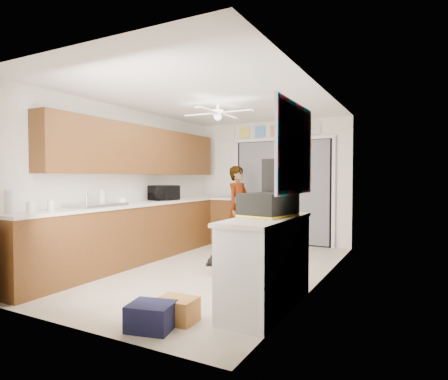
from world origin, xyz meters
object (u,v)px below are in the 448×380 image
at_px(cup, 122,201).
at_px(man, 238,207).
at_px(soap_bottle, 102,195).
at_px(cardboard_box, 177,310).
at_px(microwave, 164,193).
at_px(suitcase, 269,205).
at_px(dog, 227,258).
at_px(navy_crate, 151,316).
at_px(paper_towel_roll, 10,201).

bearing_deg(cup, man, 67.44).
xyz_separation_m(soap_bottle, cardboard_box, (2.17, -1.18, -0.97)).
bearing_deg(cardboard_box, microwave, 129.20).
relative_size(suitcase, dog, 1.16).
distance_m(microwave, cup, 1.18).
bearing_deg(soap_bottle, navy_crate, -34.75).
xyz_separation_m(microwave, soap_bottle, (-0.12, -1.35, 0.01)).
relative_size(cup, dog, 0.26).
bearing_deg(dog, soap_bottle, -137.04).
bearing_deg(dog, navy_crate, -59.71).
bearing_deg(microwave, navy_crate, -127.65).
bearing_deg(suitcase, soap_bottle, -175.74).
distance_m(navy_crate, man, 3.92).
distance_m(microwave, dog, 1.94).
relative_size(soap_bottle, cardboard_box, 0.81).
height_order(soap_bottle, cardboard_box, soap_bottle).
bearing_deg(cup, microwave, 95.96).
bearing_deg(navy_crate, soap_bottle, 145.25).
relative_size(suitcase, cardboard_box, 1.60).
xyz_separation_m(paper_towel_roll, suitcase, (2.70, 1.10, -0.01)).
distance_m(suitcase, navy_crate, 1.61).
bearing_deg(microwave, dog, -94.75).
bearing_deg(microwave, cardboard_box, -123.55).
xyz_separation_m(cup, navy_crate, (1.84, -1.61, -0.87)).
relative_size(man, dog, 3.16).
xyz_separation_m(soap_bottle, cup, (0.24, 0.17, -0.10)).
relative_size(cardboard_box, navy_crate, 0.93).
height_order(suitcase, man, man).
relative_size(cup, navy_crate, 0.33).
relative_size(microwave, suitcase, 0.84).
height_order(navy_crate, dog, dog).
bearing_deg(cardboard_box, suitcase, 56.19).
xyz_separation_m(cup, cardboard_box, (1.94, -1.35, -0.88)).
xyz_separation_m(soap_bottle, dog, (1.72, 0.70, -0.89)).
relative_size(cardboard_box, man, 0.23).
xyz_separation_m(microwave, paper_towel_roll, (-0.07, -2.77, 0.00)).
relative_size(navy_crate, dog, 0.78).
bearing_deg(cup, navy_crate, -41.30).
bearing_deg(microwave, paper_towel_roll, -164.17).
height_order(microwave, dog, microwave).
bearing_deg(navy_crate, paper_towel_roll, 179.52).
bearing_deg(dog, paper_towel_roll, -107.38).
height_order(microwave, navy_crate, microwave).
distance_m(paper_towel_roll, navy_crate, 2.24).
distance_m(soap_bottle, cardboard_box, 2.66).
bearing_deg(suitcase, man, 132.55).
bearing_deg(paper_towel_roll, microwave, 88.59).
distance_m(cup, dog, 1.76).
distance_m(microwave, cardboard_box, 3.39).
bearing_deg(paper_towel_roll, soap_bottle, 91.96).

